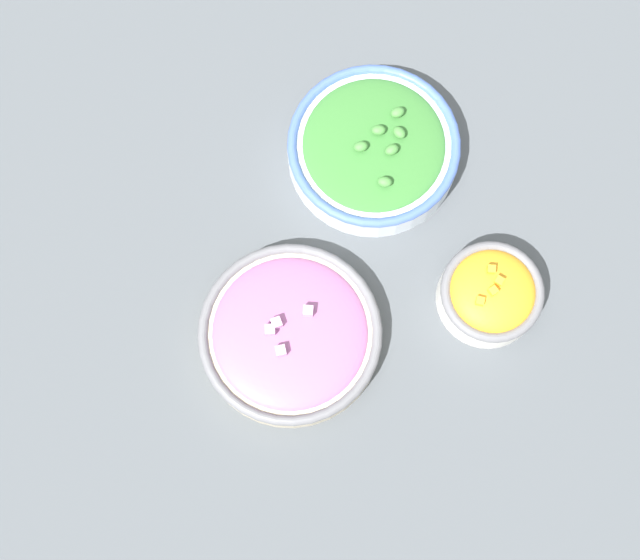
# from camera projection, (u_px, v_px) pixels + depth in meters

# --- Properties ---
(ground_plane) EXTENTS (3.00, 3.00, 0.00)m
(ground_plane) POSITION_uv_depth(u_px,v_px,m) (320.00, 286.00, 1.09)
(ground_plane) COLOR #4C5156
(bowl_broccoli) EXTENTS (0.21, 0.21, 0.06)m
(bowl_broccoli) POSITION_uv_depth(u_px,v_px,m) (373.00, 148.00, 1.10)
(bowl_broccoli) COLOR silver
(bowl_broccoli) RESTS_ON ground_plane
(bowl_red_onion) EXTENTS (0.22, 0.22, 0.05)m
(bowl_red_onion) POSITION_uv_depth(u_px,v_px,m) (290.00, 334.00, 1.05)
(bowl_red_onion) COLOR beige
(bowl_red_onion) RESTS_ON ground_plane
(bowl_squash) EXTENTS (0.12, 0.12, 0.07)m
(bowl_squash) POSITION_uv_depth(u_px,v_px,m) (491.00, 294.00, 1.06)
(bowl_squash) COLOR silver
(bowl_squash) RESTS_ON ground_plane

